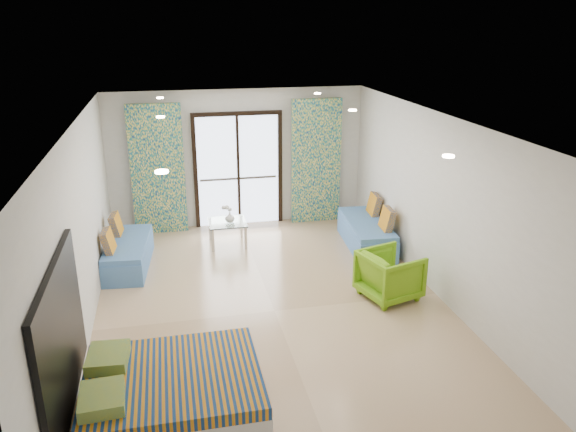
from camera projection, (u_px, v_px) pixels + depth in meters
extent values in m
cube|color=black|center=(237.00, 114.00, 10.71)|extent=(1.76, 0.08, 0.08)
cube|color=black|center=(196.00, 174.00, 10.92)|extent=(0.08, 0.08, 2.20)
cube|color=black|center=(280.00, 169.00, 11.26)|extent=(0.08, 0.08, 2.20)
cube|color=black|center=(238.00, 171.00, 11.09)|extent=(0.05, 0.06, 2.20)
cube|color=#595451|center=(238.00, 178.00, 11.16)|extent=(1.52, 0.03, 0.04)
cube|color=beige|center=(158.00, 170.00, 10.60)|extent=(1.00, 0.10, 2.50)
cube|color=beige|center=(316.00, 162.00, 11.22)|extent=(1.00, 0.10, 2.50)
cylinder|color=#FFE0B2|center=(162.00, 172.00, 5.03)|extent=(0.12, 0.12, 0.02)
cylinder|color=#FFE0B2|center=(448.00, 156.00, 5.59)|extent=(0.12, 0.12, 0.02)
cylinder|color=#FFE0B2|center=(160.00, 117.00, 7.79)|extent=(0.12, 0.12, 0.02)
cylinder|color=#FFE0B2|center=(353.00, 110.00, 8.35)|extent=(0.12, 0.12, 0.02)
cylinder|color=#FFE0B2|center=(160.00, 98.00, 9.63)|extent=(0.12, 0.12, 0.02)
cylinder|color=#FFE0B2|center=(317.00, 93.00, 10.19)|extent=(0.12, 0.12, 0.02)
cube|color=black|center=(62.00, 339.00, 5.40)|extent=(0.06, 2.10, 1.50)
cube|color=silver|center=(78.00, 283.00, 6.55)|extent=(0.02, 0.10, 0.10)
cube|color=silver|center=(175.00, 400.00, 5.89)|extent=(1.83, 1.47, 0.37)
cube|color=navy|center=(173.00, 380.00, 5.81)|extent=(1.81, 1.50, 0.14)
cube|color=#176B63|center=(102.00, 399.00, 5.31)|extent=(0.44, 0.52, 0.13)
cube|color=#176B63|center=(108.00, 358.00, 5.95)|extent=(0.45, 0.53, 0.13)
cube|color=#4874AD|center=(129.00, 256.00, 9.42)|extent=(0.79, 1.70, 0.37)
cube|color=#4874AD|center=(128.00, 244.00, 9.35)|extent=(0.77, 1.67, 0.09)
cube|color=navy|center=(108.00, 241.00, 8.89)|extent=(0.22, 0.43, 0.38)
cube|color=navy|center=(116.00, 225.00, 9.61)|extent=(0.22, 0.43, 0.38)
cube|color=#4874AD|center=(366.00, 236.00, 10.25)|extent=(0.82, 1.80, 0.39)
cube|color=#4874AD|center=(367.00, 224.00, 10.17)|extent=(0.81, 1.77, 0.10)
cube|color=navy|center=(387.00, 219.00, 9.75)|extent=(0.23, 0.45, 0.41)
cube|color=navy|center=(374.00, 205.00, 10.51)|extent=(0.23, 0.45, 0.41)
cylinder|color=silver|center=(213.00, 240.00, 10.00)|extent=(0.06, 0.06, 0.44)
cylinder|color=silver|center=(246.00, 238.00, 10.12)|extent=(0.06, 0.06, 0.44)
cylinder|color=silver|center=(210.00, 229.00, 10.55)|extent=(0.06, 0.06, 0.44)
cylinder|color=silver|center=(241.00, 227.00, 10.67)|extent=(0.06, 0.06, 0.44)
cube|color=#8CA59E|center=(227.00, 222.00, 10.26)|extent=(0.68, 0.68, 0.02)
sphere|color=white|center=(230.00, 209.00, 10.19)|extent=(0.08, 0.08, 0.08)
sphere|color=white|center=(226.00, 208.00, 10.22)|extent=(0.08, 0.08, 0.08)
sphere|color=white|center=(224.00, 208.00, 10.16)|extent=(0.08, 0.08, 0.08)
sphere|color=white|center=(227.00, 207.00, 10.11)|extent=(0.08, 0.08, 0.08)
imported|color=white|center=(230.00, 217.00, 10.21)|extent=(0.24, 0.24, 0.18)
imported|color=#6CA815|center=(390.00, 273.00, 8.32)|extent=(0.92, 0.95, 0.80)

